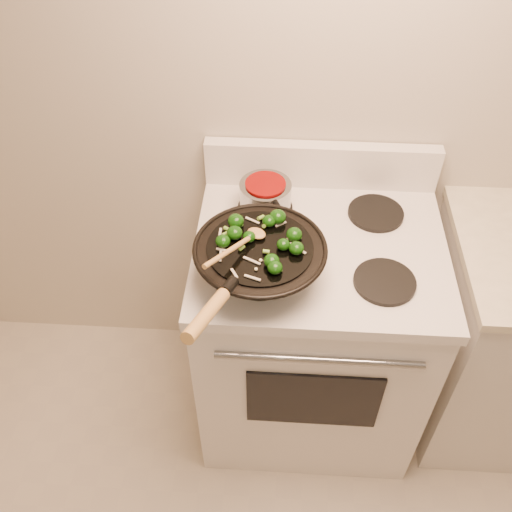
{
  "coord_description": "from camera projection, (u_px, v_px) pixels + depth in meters",
  "views": [
    {
      "loc": [
        -0.31,
        -0.1,
        2.15
      ],
      "look_at": [
        -0.38,
        1.01,
        1.02
      ],
      "focal_mm": 40.0,
      "sensor_mm": 36.0,
      "label": 1
    }
  ],
  "objects": [
    {
      "name": "stove",
      "position": [
        311.0,
        332.0,
        2.08
      ],
      "size": [
        0.78,
        0.67,
        1.08
      ],
      "color": "white",
      "rests_on": "ground"
    },
    {
      "name": "saucepan",
      "position": [
        265.0,
        196.0,
        1.82
      ],
      "size": [
        0.17,
        0.26,
        0.1
      ],
      "color": "gray",
      "rests_on": "stove"
    },
    {
      "name": "stirfry",
      "position": [
        264.0,
        237.0,
        1.57
      ],
      "size": [
        0.25,
        0.26,
        0.04
      ],
      "color": "#0E3808",
      "rests_on": "wok"
    },
    {
      "name": "wooden_spoon",
      "position": [
        242.0,
        242.0,
        1.54
      ],
      "size": [
        0.16,
        0.23,
        0.07
      ],
      "color": "#B48547",
      "rests_on": "wok"
    },
    {
      "name": "wok",
      "position": [
        259.0,
        260.0,
        1.6
      ],
      "size": [
        0.38,
        0.61,
        0.25
      ],
      "color": "black",
      "rests_on": "stove"
    }
  ]
}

